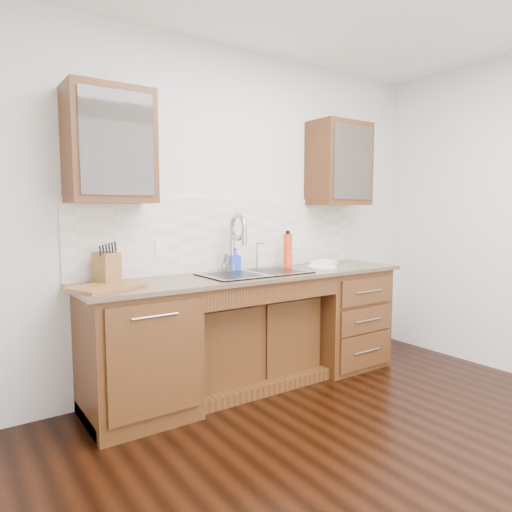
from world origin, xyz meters
TOP-DOWN VIEW (x-y plane):
  - ground at (0.00, 0.00)m, footprint 4.00×3.50m
  - wall_back at (0.00, 1.80)m, footprint 4.00×0.10m
  - base_cabinet_left at (-0.95, 1.44)m, footprint 0.70×0.62m
  - base_cabinet_center at (0.00, 1.53)m, footprint 1.20×0.44m
  - base_cabinet_right at (0.95, 1.44)m, footprint 0.70×0.62m
  - countertop at (0.00, 1.43)m, footprint 2.70×0.65m
  - backsplash at (0.00, 1.74)m, footprint 2.70×0.02m
  - sink at (0.00, 1.41)m, footprint 0.84×0.46m
  - faucet at (-0.07, 1.64)m, footprint 0.04×0.04m
  - filter_tap at (0.18, 1.65)m, footprint 0.02×0.02m
  - upper_cabinet_left at (-1.05, 1.58)m, footprint 0.55×0.34m
  - upper_cabinet_right at (1.05, 1.58)m, footprint 0.55×0.34m
  - outlet_left at (-0.65, 1.73)m, footprint 0.08×0.01m
  - outlet_right at (0.65, 1.73)m, footprint 0.08×0.01m
  - soap_bottle at (-0.05, 1.63)m, footprint 0.10×0.10m
  - water_bottle at (0.46, 1.58)m, footprint 0.08×0.08m
  - plate at (0.70, 1.41)m, footprint 0.35×0.35m
  - dish_towel at (0.76, 1.44)m, footprint 0.28×0.25m
  - knife_block at (-1.09, 1.58)m, footprint 0.15×0.21m
  - cutting_board at (-1.15, 1.40)m, footprint 0.52×0.44m
  - cup_left_a at (-1.11, 1.58)m, footprint 0.15×0.15m
  - cup_left_b at (-0.93, 1.58)m, footprint 0.13×0.13m
  - cup_right_a at (0.96, 1.58)m, footprint 0.15×0.15m
  - cup_right_b at (1.10, 1.58)m, footprint 0.13×0.13m

SIDE VIEW (x-z plane):
  - ground at x=0.00m, z-range -0.10..0.00m
  - base_cabinet_center at x=0.00m, z-range 0.00..0.70m
  - base_cabinet_left at x=-0.95m, z-range 0.00..0.88m
  - base_cabinet_right at x=0.95m, z-range 0.00..0.88m
  - sink at x=0.00m, z-range 0.73..0.92m
  - countertop at x=0.00m, z-range 0.88..0.91m
  - plate at x=0.70m, z-range 0.91..0.92m
  - cutting_board at x=-1.15m, z-range 0.91..0.93m
  - dish_towel at x=0.76m, z-range 0.93..0.96m
  - soap_bottle at x=-0.05m, z-range 0.91..1.10m
  - knife_block at x=-1.09m, z-range 0.91..1.12m
  - filter_tap at x=0.18m, z-range 0.91..1.15m
  - water_bottle at x=0.46m, z-range 0.91..1.20m
  - faucet at x=-0.07m, z-range 0.91..1.31m
  - outlet_left at x=-0.65m, z-range 1.06..1.18m
  - outlet_right at x=0.65m, z-range 1.06..1.18m
  - backsplash at x=0.00m, z-range 0.91..1.50m
  - wall_back at x=0.00m, z-range 0.00..2.70m
  - cup_left_a at x=-1.11m, z-range 1.72..1.82m
  - cup_left_b at x=-0.93m, z-range 1.72..1.82m
  - cup_right_b at x=1.10m, z-range 1.72..1.82m
  - cup_right_a at x=0.96m, z-range 1.72..1.83m
  - upper_cabinet_left at x=-1.05m, z-range 1.45..2.20m
  - upper_cabinet_right at x=1.05m, z-range 1.45..2.20m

